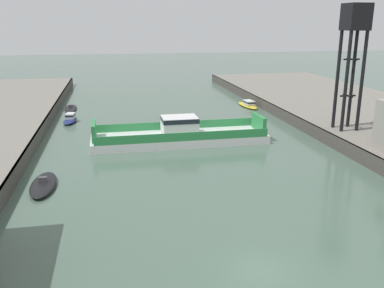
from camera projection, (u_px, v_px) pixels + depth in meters
name	position (u px, v px, depth m)	size (l,w,h in m)	color
ground_plane	(260.00, 271.00, 27.12)	(400.00, 400.00, 0.00)	#4C6656
chain_ferry	(180.00, 135.00, 55.82)	(23.39, 6.72, 3.57)	silver
moored_boat_near_left	(70.00, 119.00, 67.41)	(2.54, 5.51, 1.44)	navy
moored_boat_mid_left	(71.00, 108.00, 77.38)	(2.36, 7.57, 0.91)	black
moored_boat_mid_right	(248.00, 104.00, 79.74)	(2.81, 7.61, 1.31)	yellow
moored_boat_far_left	(43.00, 184.00, 40.80)	(2.40, 7.10, 1.09)	black
crane_tower	(354.00, 35.00, 52.78)	(2.86, 2.86, 16.13)	black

